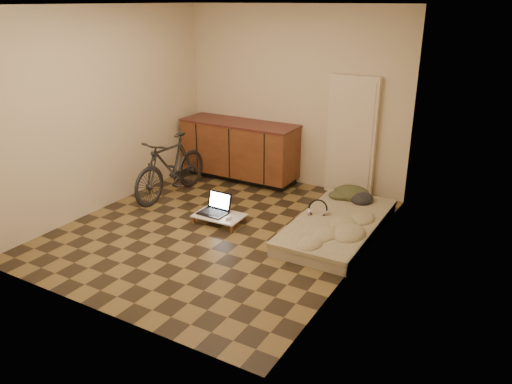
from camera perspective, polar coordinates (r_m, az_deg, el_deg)
The scene contains 10 objects.
room_shell at distance 5.77m, azimuth -4.54°, elevation 7.57°, with size 3.50×4.00×2.60m.
cabinets at distance 7.76m, azimuth -1.85°, elevation 4.82°, with size 1.84×0.62×0.91m.
appliance_panel at distance 7.15m, azimuth 10.87°, elevation 6.22°, with size 0.70×0.10×1.70m, color beige.
bicycle at distance 7.13m, azimuth -9.76°, elevation 3.21°, with size 0.44×1.51×0.98m, color black.
futon at distance 6.14m, azimuth 9.31°, elevation -3.83°, with size 0.96×1.96×0.17m.
clothing_pile at distance 6.77m, azimuth 11.15°, elevation 0.18°, with size 0.52×0.44×0.21m, color #393D24, non-canonical shape.
headphones at distance 6.18m, azimuth 7.09°, elevation -1.82°, with size 0.26×0.24×0.17m, color black, non-canonical shape.
lap_desk at distance 6.33m, azimuth -4.22°, elevation -2.73°, with size 0.63×0.42×0.10m.
laptop at distance 6.39m, azimuth -4.68°, elevation -1.91°, with size 0.36×0.32×0.24m.
mouse at distance 6.19m, azimuth -3.13°, elevation -2.98°, with size 0.06×0.10×0.03m, color silver.
Camera 1 is at (3.19, -4.61, 2.65)m, focal length 35.00 mm.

